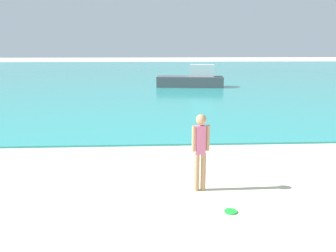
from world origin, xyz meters
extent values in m
cube|color=teal|center=(0.00, 40.76, 0.03)|extent=(160.00, 60.00, 0.06)
cylinder|color=tan|center=(0.86, 7.48, 0.40)|extent=(0.11, 0.11, 0.81)
cylinder|color=tan|center=(0.72, 7.46, 0.40)|extent=(0.11, 0.11, 0.81)
cube|color=pink|center=(0.79, 7.47, 1.11)|extent=(0.20, 0.14, 0.61)
sphere|color=tan|center=(0.79, 7.47, 1.54)|extent=(0.22, 0.22, 0.22)
cylinder|color=tan|center=(0.94, 7.49, 1.15)|extent=(0.08, 0.08, 0.54)
cylinder|color=tan|center=(0.64, 7.45, 1.15)|extent=(0.08, 0.08, 0.54)
cylinder|color=green|center=(1.22, 6.47, 0.01)|extent=(0.23, 0.23, 0.03)
cube|color=#4C4C51|center=(2.73, 25.85, 0.45)|extent=(5.06, 2.18, 0.78)
cube|color=silver|center=(3.60, 25.74, 1.29)|extent=(1.89, 1.31, 0.88)
camera|label=1|loc=(-0.24, 0.92, 2.98)|focal=35.56mm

